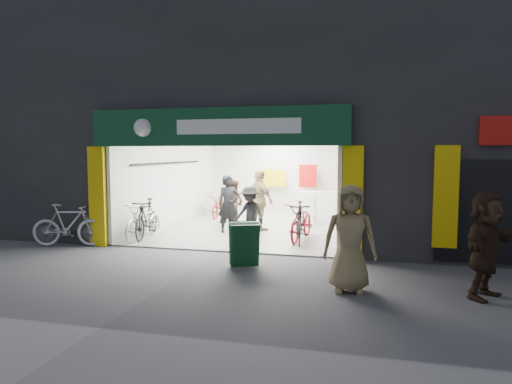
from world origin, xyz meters
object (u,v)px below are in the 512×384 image
at_px(parked_bike, 68,225).
at_px(sandwich_board, 244,243).
at_px(bike_right_front, 300,223).
at_px(bike_left_front, 144,221).
at_px(pedestrian_near, 350,238).

xyz_separation_m(parked_bike, sandwich_board, (5.01, -0.94, -0.04)).
relative_size(bike_right_front, sandwich_board, 1.99).
xyz_separation_m(bike_left_front, pedestrian_near, (5.80, -3.44, 0.43)).
bearing_deg(bike_left_front, bike_right_front, 6.91).
xyz_separation_m(bike_right_front, pedestrian_near, (1.50, -4.02, 0.39)).
bearing_deg(sandwich_board, parked_bike, 146.49).
height_order(parked_bike, sandwich_board, parked_bike).
distance_m(bike_right_front, sandwich_board, 2.94).
relative_size(parked_bike, sandwich_board, 1.98).
distance_m(parked_bike, sandwich_board, 5.10).
relative_size(pedestrian_near, sandwich_board, 2.02).
height_order(parked_bike, pedestrian_near, pedestrian_near).
relative_size(bike_right_front, pedestrian_near, 0.99).
bearing_deg(pedestrian_near, bike_right_front, 104.10).
distance_m(bike_left_front, sandwich_board, 4.20).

